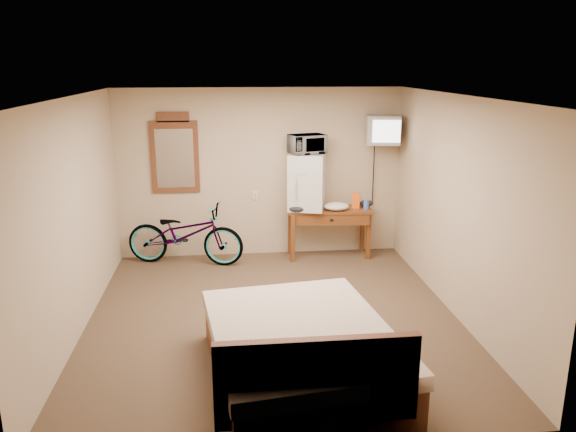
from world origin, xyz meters
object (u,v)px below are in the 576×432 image
object	(u,v)px
microwave	(307,144)
bed	(301,353)
blue_cup	(366,204)
crt_television	(383,130)
wall_mirror	(175,154)
mini_fridge	(307,182)
bicycle	(185,234)
desk	(329,218)

from	to	relation	value
microwave	bed	bearing A→B (deg)	-115.58
blue_cup	bed	size ratio (longest dim) A/B	0.06
crt_television	wall_mirror	xyz separation A→B (m)	(-2.99, 0.25, -0.34)
microwave	mini_fridge	bearing A→B (deg)	-140.59
bicycle	bed	world-z (taller)	bed
mini_fridge	wall_mirror	distance (m)	1.95
bed	mini_fridge	bearing A→B (deg)	81.29
blue_cup	crt_television	distance (m)	1.11
desk	bed	xyz separation A→B (m)	(-0.86, -3.38, -0.32)
blue_cup	crt_television	world-z (taller)	crt_television
blue_cup	crt_television	bearing A→B (deg)	18.70
bicycle	bed	xyz separation A→B (m)	(1.26, -3.32, -0.16)
microwave	bicycle	world-z (taller)	microwave
bicycle	bed	size ratio (longest dim) A/B	0.75
microwave	bed	size ratio (longest dim) A/B	0.22
microwave	wall_mirror	distance (m)	1.92
microwave	blue_cup	world-z (taller)	microwave
bed	desk	bearing A→B (deg)	75.67
blue_cup	bicycle	size ratio (longest dim) A/B	0.08
mini_fridge	bicycle	size ratio (longest dim) A/B	0.48
blue_cup	bicycle	distance (m)	2.68
desk	wall_mirror	world-z (taller)	wall_mirror
desk	microwave	distance (m)	1.15
blue_cup	mini_fridge	bearing A→B (deg)	174.07
blue_cup	crt_television	xyz separation A→B (m)	(0.22, 0.07, 1.08)
bed	wall_mirror	bearing A→B (deg)	110.68
blue_cup	wall_mirror	size ratio (longest dim) A/B	0.12
mini_fridge	bicycle	xyz separation A→B (m)	(-1.78, -0.09, -0.71)
bicycle	crt_television	bearing A→B (deg)	-75.26
desk	bed	distance (m)	3.50
desk	mini_fridge	size ratio (longest dim) A/B	1.53
blue_cup	wall_mirror	distance (m)	2.89
mini_fridge	blue_cup	size ratio (longest dim) A/B	5.95
microwave	bed	world-z (taller)	microwave
blue_cup	bicycle	xyz separation A→B (m)	(-2.66, 0.00, -0.37)
mini_fridge	bed	world-z (taller)	mini_fridge
desk	crt_television	bearing A→B (deg)	1.39
microwave	bicycle	bearing A→B (deg)	165.98
crt_television	bicycle	xyz separation A→B (m)	(-2.88, -0.07, -1.46)
mini_fridge	blue_cup	bearing A→B (deg)	-5.93
crt_television	wall_mirror	world-z (taller)	wall_mirror
desk	bicycle	xyz separation A→B (m)	(-2.12, -0.05, -0.17)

